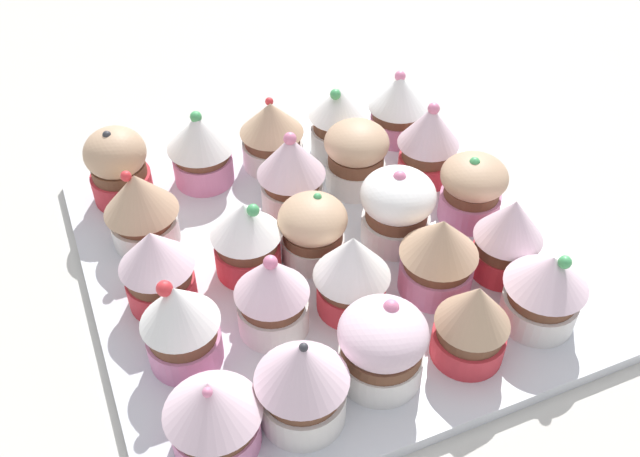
{
  "coord_description": "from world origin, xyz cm",
  "views": [
    {
      "loc": [
        -16.85,
        -40.24,
        45.05
      ],
      "look_at": [
        0.0,
        0.0,
        4.2
      ],
      "focal_mm": 40.66,
      "sensor_mm": 36.0,
      "label": 1
    }
  ],
  "objects_px": {
    "cupcake_2": "(382,345)",
    "cupcake_20": "(201,147)",
    "cupcake_0": "(213,412)",
    "cupcake_19": "(118,166)",
    "cupcake_5": "(181,323)",
    "cupcake_23": "(398,105)",
    "cupcake_12": "(311,226)",
    "cupcake_22": "(338,120)",
    "cupcake_16": "(295,171)",
    "cupcake_17": "(356,155)",
    "cupcake_1": "(302,381)",
    "cupcake_7": "(348,273)",
    "cupcake_10": "(157,268)",
    "cupcake_11": "(246,237)",
    "cupcake_8": "(439,254)",
    "baking_tray": "(320,259)",
    "cupcake_15": "(141,207)",
    "cupcake_4": "(545,288)",
    "cupcake_6": "(272,294)",
    "cupcake_13": "(397,207)",
    "cupcake_18": "(429,141)",
    "cupcake_3": "(472,322)",
    "cupcake_14": "(472,188)",
    "cupcake_21": "(272,133)",
    "cupcake_9": "(508,236)"
  },
  "relations": [
    {
      "from": "cupcake_12",
      "to": "cupcake_7",
      "type": "bearing_deg",
      "value": -87.54
    },
    {
      "from": "cupcake_18",
      "to": "cupcake_19",
      "type": "height_order",
      "value": "cupcake_18"
    },
    {
      "from": "cupcake_8",
      "to": "cupcake_20",
      "type": "bearing_deg",
      "value": 122.87
    },
    {
      "from": "cupcake_10",
      "to": "cupcake_16",
      "type": "relative_size",
      "value": 0.9
    },
    {
      "from": "cupcake_3",
      "to": "cupcake_13",
      "type": "height_order",
      "value": "cupcake_13"
    },
    {
      "from": "cupcake_12",
      "to": "cupcake_23",
      "type": "distance_m",
      "value": 0.19
    },
    {
      "from": "cupcake_1",
      "to": "cupcake_5",
      "type": "relative_size",
      "value": 0.98
    },
    {
      "from": "cupcake_11",
      "to": "cupcake_22",
      "type": "height_order",
      "value": "same"
    },
    {
      "from": "cupcake_11",
      "to": "cupcake_13",
      "type": "relative_size",
      "value": 1.02
    },
    {
      "from": "cupcake_17",
      "to": "cupcake_21",
      "type": "height_order",
      "value": "cupcake_21"
    },
    {
      "from": "cupcake_7",
      "to": "cupcake_15",
      "type": "relative_size",
      "value": 0.99
    },
    {
      "from": "cupcake_14",
      "to": "cupcake_23",
      "type": "bearing_deg",
      "value": 91.3
    },
    {
      "from": "cupcake_6",
      "to": "cupcake_1",
      "type": "bearing_deg",
      "value": -95.87
    },
    {
      "from": "cupcake_17",
      "to": "cupcake_9",
      "type": "bearing_deg",
      "value": -65.93
    },
    {
      "from": "cupcake_0",
      "to": "cupcake_1",
      "type": "bearing_deg",
      "value": -3.06
    },
    {
      "from": "cupcake_3",
      "to": "cupcake_8",
      "type": "relative_size",
      "value": 0.99
    },
    {
      "from": "baking_tray",
      "to": "cupcake_15",
      "type": "bearing_deg",
      "value": 150.5
    },
    {
      "from": "cupcake_2",
      "to": "cupcake_17",
      "type": "distance_m",
      "value": 0.22
    },
    {
      "from": "cupcake_11",
      "to": "cupcake_22",
      "type": "relative_size",
      "value": 0.99
    },
    {
      "from": "cupcake_0",
      "to": "cupcake_19",
      "type": "distance_m",
      "value": 0.28
    },
    {
      "from": "cupcake_2",
      "to": "cupcake_8",
      "type": "bearing_deg",
      "value": 37.3
    },
    {
      "from": "cupcake_19",
      "to": "cupcake_3",
      "type": "bearing_deg",
      "value": -54.39
    },
    {
      "from": "cupcake_4",
      "to": "cupcake_1",
      "type": "bearing_deg",
      "value": -177.3
    },
    {
      "from": "cupcake_2",
      "to": "cupcake_12",
      "type": "bearing_deg",
      "value": 89.52
    },
    {
      "from": "cupcake_15",
      "to": "cupcake_12",
      "type": "bearing_deg",
      "value": -29.12
    },
    {
      "from": "cupcake_16",
      "to": "baking_tray",
      "type": "bearing_deg",
      "value": -92.81
    },
    {
      "from": "cupcake_5",
      "to": "cupcake_23",
      "type": "bearing_deg",
      "value": 35.05
    },
    {
      "from": "cupcake_8",
      "to": "cupcake_16",
      "type": "relative_size",
      "value": 0.88
    },
    {
      "from": "cupcake_2",
      "to": "cupcake_20",
      "type": "relative_size",
      "value": 0.93
    },
    {
      "from": "cupcake_6",
      "to": "cupcake_17",
      "type": "relative_size",
      "value": 1.15
    },
    {
      "from": "cupcake_19",
      "to": "cupcake_22",
      "type": "height_order",
      "value": "same"
    },
    {
      "from": "cupcake_19",
      "to": "cupcake_20",
      "type": "bearing_deg",
      "value": -2.41
    },
    {
      "from": "cupcake_5",
      "to": "cupcake_15",
      "type": "relative_size",
      "value": 1.07
    },
    {
      "from": "cupcake_6",
      "to": "cupcake_19",
      "type": "distance_m",
      "value": 0.21
    },
    {
      "from": "cupcake_13",
      "to": "cupcake_12",
      "type": "bearing_deg",
      "value": 171.28
    },
    {
      "from": "cupcake_12",
      "to": "cupcake_15",
      "type": "distance_m",
      "value": 0.14
    },
    {
      "from": "cupcake_7",
      "to": "cupcake_23",
      "type": "xyz_separation_m",
      "value": [
        0.14,
        0.19,
        -0.0
      ]
    },
    {
      "from": "cupcake_8",
      "to": "cupcake_12",
      "type": "height_order",
      "value": "cupcake_8"
    },
    {
      "from": "cupcake_4",
      "to": "cupcake_23",
      "type": "bearing_deg",
      "value": 87.62
    },
    {
      "from": "cupcake_13",
      "to": "cupcake_17",
      "type": "relative_size",
      "value": 1.09
    },
    {
      "from": "cupcake_10",
      "to": "cupcake_15",
      "type": "distance_m",
      "value": 0.08
    },
    {
      "from": "cupcake_12",
      "to": "cupcake_22",
      "type": "bearing_deg",
      "value": 57.26
    },
    {
      "from": "cupcake_9",
      "to": "cupcake_20",
      "type": "height_order",
      "value": "same"
    },
    {
      "from": "cupcake_11",
      "to": "cupcake_8",
      "type": "bearing_deg",
      "value": -30.39
    },
    {
      "from": "cupcake_1",
      "to": "cupcake_2",
      "type": "relative_size",
      "value": 1.13
    },
    {
      "from": "cupcake_7",
      "to": "cupcake_15",
      "type": "bearing_deg",
      "value": 133.01
    },
    {
      "from": "cupcake_1",
      "to": "cupcake_7",
      "type": "distance_m",
      "value": 0.1
    },
    {
      "from": "cupcake_8",
      "to": "cupcake_20",
      "type": "distance_m",
      "value": 0.25
    },
    {
      "from": "cupcake_16",
      "to": "cupcake_17",
      "type": "bearing_deg",
      "value": 6.54
    },
    {
      "from": "cupcake_4",
      "to": "cupcake_5",
      "type": "relative_size",
      "value": 0.9
    }
  ]
}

